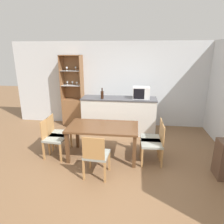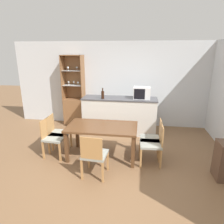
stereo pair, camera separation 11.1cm
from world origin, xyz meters
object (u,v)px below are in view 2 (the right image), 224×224
(dining_chair_side_left_near, at_px, (53,137))
(microwave, at_px, (142,93))
(dining_chair_side_right_far, at_px, (152,139))
(dining_chair_side_left_far, at_px, (58,133))
(display_cabinet, at_px, (75,105))
(dining_table, at_px, (102,130))
(wine_bottle, at_px, (103,95))
(dining_chair_head_near, at_px, (94,155))
(dining_chair_side_right_near, at_px, (153,144))

(dining_chair_side_left_near, xyz_separation_m, microwave, (1.90, 1.58, 0.74))
(dining_chair_side_left_near, bearing_deg, dining_chair_side_right_far, 101.12)
(dining_chair_side_left_far, height_order, microwave, microwave)
(dining_chair_side_left_near, xyz_separation_m, dining_chair_side_left_far, (-0.00, 0.25, 0.00))
(display_cabinet, xyz_separation_m, dining_chair_side_left_far, (0.19, -1.82, -0.17))
(dining_table, height_order, wine_bottle, wine_bottle)
(dining_table, relative_size, dining_chair_side_left_near, 1.75)
(display_cabinet, relative_size, dining_chair_head_near, 2.51)
(dining_chair_side_right_far, bearing_deg, dining_chair_side_right_near, 179.47)
(dining_chair_side_right_near, xyz_separation_m, microwave, (-0.26, 1.58, 0.74))
(dining_chair_side_left_far, distance_m, microwave, 2.43)
(dining_chair_side_right_far, bearing_deg, microwave, 10.74)
(dining_chair_head_near, height_order, dining_chair_side_right_far, same)
(display_cabinet, height_order, dining_chair_head_near, display_cabinet)
(dining_chair_head_near, distance_m, dining_chair_side_right_far, 1.40)
(dining_table, height_order, dining_chair_side_left_near, dining_chair_side_left_near)
(dining_chair_side_right_far, xyz_separation_m, wine_bottle, (-1.31, 1.14, 0.69))
(dining_chair_side_left_far, height_order, dining_chair_side_right_near, same)
(dining_chair_side_left_near, xyz_separation_m, dining_chair_side_right_near, (2.16, -0.00, 0.00))
(display_cabinet, bearing_deg, dining_chair_side_right_near, -41.31)
(dining_chair_side_right_near, xyz_separation_m, dining_chair_side_right_far, (0.00, 0.25, 0.00))
(display_cabinet, relative_size, dining_chair_side_left_far, 2.51)
(dining_chair_head_near, relative_size, wine_bottle, 2.91)
(dining_chair_side_left_far, height_order, dining_chair_side_right_far, same)
(dining_chair_side_right_far, relative_size, wine_bottle, 2.91)
(dining_chair_side_right_far, relative_size, microwave, 1.90)
(dining_chair_head_near, bearing_deg, dining_chair_side_left_near, 153.17)
(dining_table, bearing_deg, dining_chair_side_left_far, 173.38)
(dining_chair_side_right_near, relative_size, microwave, 1.90)
(microwave, bearing_deg, dining_chair_head_near, -110.38)
(dining_chair_side_left_far, bearing_deg, dining_chair_side_right_far, 87.71)
(microwave, xyz_separation_m, wine_bottle, (-1.05, -0.18, -0.04))
(dining_chair_side_left_near, relative_size, wine_bottle, 2.91)
(dining_table, distance_m, microwave, 1.75)
(dining_chair_side_left_far, relative_size, dining_chair_side_right_near, 1.00)
(dining_chair_head_near, xyz_separation_m, dining_chair_side_right_near, (1.08, 0.63, 0.00))
(dining_chair_side_left_near, distance_m, dining_chair_side_right_near, 2.16)
(dining_table, relative_size, dining_chair_side_right_near, 1.75)
(display_cabinet, bearing_deg, dining_chair_head_near, -64.81)
(dining_chair_head_near, distance_m, dining_chair_side_right_near, 1.25)
(dining_chair_side_left_near, xyz_separation_m, dining_chair_side_right_far, (2.16, 0.25, 0.00))
(display_cabinet, height_order, dining_chair_side_left_far, display_cabinet)
(dining_chair_side_left_near, bearing_deg, dining_chair_side_right_near, 94.45)
(dining_chair_side_left_far, distance_m, dining_chair_head_near, 1.39)
(microwave, bearing_deg, dining_chair_side_left_near, -140.30)
(dining_chair_side_right_far, height_order, microwave, microwave)
(dining_chair_side_right_near, height_order, microwave, microwave)
(dining_chair_side_right_near, relative_size, wine_bottle, 2.91)
(dining_chair_side_left_far, xyz_separation_m, dining_chair_head_near, (1.08, -0.88, 0.00))
(dining_chair_side_left_far, bearing_deg, dining_chair_side_left_near, -2.32)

